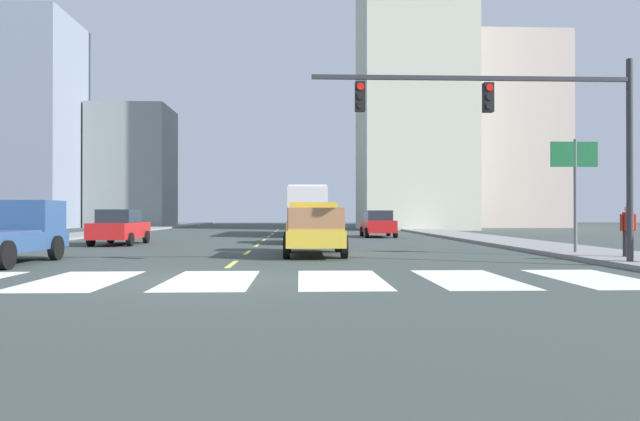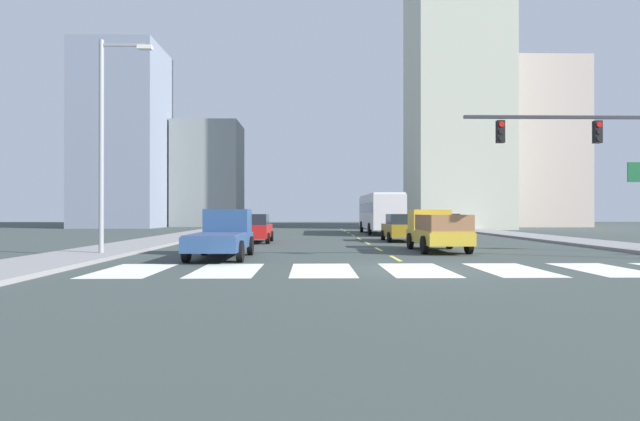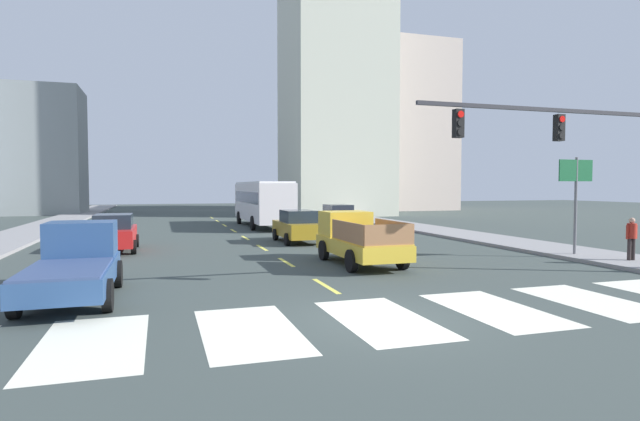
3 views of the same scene
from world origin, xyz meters
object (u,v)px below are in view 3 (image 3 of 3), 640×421
Objects in this scene: sedan_mid at (114,233)px; pickup_stakebed at (356,239)px; city_bus at (262,200)px; sedan_near_left at (298,226)px; sedan_far at (337,217)px; traffic_signal_gantry at (587,149)px; direction_sign_green at (576,185)px; pickup_dark at (76,263)px; pedestrian_waiting at (632,235)px.

pickup_stakebed is at bearing -37.74° from sedan_mid.
sedan_near_left is (-0.23, -10.95, -1.09)m from city_bus.
sedan_far is 0.47× the size of traffic_signal_gantry.
sedan_far is 1.05× the size of direction_sign_green.
pickup_stakebed is at bearing 16.89° from pickup_dark.
traffic_signal_gantry reaches higher than sedan_near_left.
traffic_signal_gantry reaches higher than sedan_mid.
traffic_signal_gantry is at bearing -9.38° from pickup_dark.
sedan_near_left is (-0.28, 7.80, -0.08)m from pickup_stakebed.
city_bus is 11.00m from sedan_near_left.
sedan_far is (13.87, 8.46, 0.00)m from sedan_mid.
pickup_dark is 3.17× the size of pedestrian_waiting.
pedestrian_waiting reaches higher than sedan_far.
sedan_mid is at bearing 65.90° from pedestrian_waiting.
city_bus reaches higher than pedestrian_waiting.
pedestrian_waiting is (19.30, -10.08, 0.26)m from sedan_mid.
traffic_signal_gantry is at bearing -39.87° from sedan_mid.
city_bus is 2.45× the size of sedan_far.
direction_sign_green is at bearing -72.83° from sedan_far.
city_bus is 2.57× the size of direction_sign_green.
sedan_mid is 1.00× the size of sedan_near_left.
pickup_stakebed is 1.18× the size of sedan_near_left.
sedan_near_left is 1.05× the size of direction_sign_green.
sedan_far is at bearing 29.14° from sedan_mid.
sedan_far is 2.68× the size of pedestrian_waiting.
city_bus reaches higher than pickup_stakebed.
pickup_dark is at bearing -126.11° from sedan_far.
sedan_mid is at bearing 156.84° from direction_sign_green.
sedan_far is 1.00× the size of sedan_near_left.
city_bus is 2.45× the size of sedan_near_left.
pickup_stakebed is 15.78m from sedan_far.
direction_sign_green is (3.29, 3.85, -1.18)m from traffic_signal_gantry.
pickup_dark is 19.03m from direction_sign_green.
traffic_signal_gantry is at bearing 117.02° from pedestrian_waiting.
pickup_dark is 0.48× the size of city_bus.
pickup_dark reaches higher than sedan_near_left.
sedan_mid is 1.00× the size of sedan_far.
pickup_stakebed reaches higher than sedan_mid.
traffic_signal_gantry reaches higher than pickup_dark.
pickup_dark is 19.47m from pedestrian_waiting.
sedan_far is at bearing 54.13° from sedan_near_left.
pedestrian_waiting is at bearing -3.00° from pickup_dark.
pickup_stakebed is 1.18× the size of sedan_mid.
pickup_stakebed reaches higher than sedan_far.
direction_sign_green is at bearing 49.43° from traffic_signal_gantry.
direction_sign_green is at bearing -10.95° from pickup_stakebed.
pickup_stakebed is at bearing -105.74° from sedan_far.
pickup_dark is at bearing -112.50° from city_bus.
pickup_dark is 1.18× the size of sedan_near_left.
pickup_dark is 23.25m from sedan_far.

